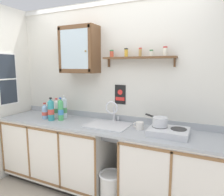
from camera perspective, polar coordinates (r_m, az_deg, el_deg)
name	(u,v)px	position (r m, az deg, el deg)	size (l,w,h in m)	color
back_wall	(112,95)	(2.84, -0.07, 0.88)	(3.60, 0.07, 2.51)	silver
lower_cabinet_run	(59,151)	(3.16, -14.54, -13.97)	(1.59, 0.61, 0.89)	black
lower_cabinet_run_right	(175,176)	(2.54, 16.96, -19.99)	(1.13, 0.61, 0.89)	black
countertop	(101,126)	(2.63, -3.14, -7.79)	(2.96, 0.63, 0.03)	#9EA3A8
backsplash	(111,117)	(2.87, -0.37, -5.24)	(2.96, 0.02, 0.08)	#9EA3A8
sink	(109,127)	(2.63, -0.97, -8.11)	(0.53, 0.46, 0.42)	silver
hot_plate_stove	(169,132)	(2.33, 15.36, -8.95)	(0.42, 0.34, 0.07)	silver
saucepan	(160,121)	(2.35, 13.05, -6.34)	(0.30, 0.26, 0.10)	silver
bottle_opaque_white_0	(57,109)	(3.06, -15.07, -2.96)	(0.08, 0.08, 0.29)	white
bottle_detergent_teal_1	(51,110)	(2.92, -16.52, -3.23)	(0.09, 0.09, 0.32)	teal
bottle_water_blue_2	(45,112)	(3.06, -18.04, -3.63)	(0.08, 0.08, 0.23)	#8CB7E0
bottle_juice_amber_3	(50,110)	(3.16, -16.87, -3.10)	(0.07, 0.07, 0.23)	gold
bottle_water_clear_4	(64,108)	(3.03, -13.02, -2.66)	(0.08, 0.08, 0.33)	silver
bottle_soda_green_5	(61,110)	(2.90, -14.01, -3.26)	(0.08, 0.08, 0.32)	#4CB266
mug	(139,126)	(2.46, 7.60, -7.56)	(0.13, 0.09, 0.09)	white
wall_cabinet	(79,50)	(2.89, -9.00, 13.01)	(0.52, 0.28, 0.62)	brown
spice_shelf	(138,57)	(2.58, 7.22, 11.28)	(0.91, 0.14, 0.23)	brown
warning_sign	(120,95)	(2.75, 2.28, 0.92)	(0.15, 0.01, 0.26)	black
trash_bin	(111,189)	(2.67, -0.26, -23.84)	(0.29, 0.29, 0.41)	silver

